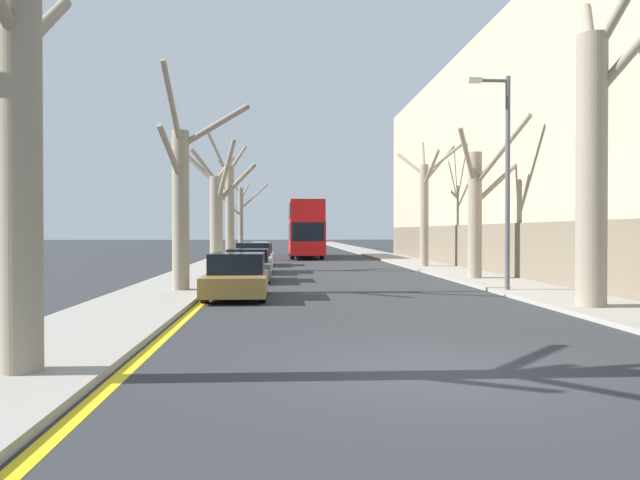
# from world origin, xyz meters

# --- Properties ---
(ground_plane) EXTENTS (300.00, 300.00, 0.00)m
(ground_plane) POSITION_xyz_m (0.00, 0.00, 0.00)
(ground_plane) COLOR #2B2D30
(sidewalk_left) EXTENTS (2.86, 120.00, 0.12)m
(sidewalk_left) POSITION_xyz_m (-6.12, 50.00, 0.06)
(sidewalk_left) COLOR gray
(sidewalk_left) RESTS_ON ground
(sidewalk_right) EXTENTS (2.86, 120.00, 0.12)m
(sidewalk_right) POSITION_xyz_m (6.12, 50.00, 0.06)
(sidewalk_right) COLOR gray
(sidewalk_right) RESTS_ON ground
(building_facade_right) EXTENTS (10.08, 40.70, 11.91)m
(building_facade_right) POSITION_xyz_m (12.54, 24.60, 5.95)
(building_facade_right) COLOR tan
(building_facade_right) RESTS_ON ground
(kerb_line_stripe) EXTENTS (0.24, 120.00, 0.01)m
(kerb_line_stripe) POSITION_xyz_m (-4.51, 50.00, 0.00)
(kerb_line_stripe) COLOR yellow
(kerb_line_stripe) RESTS_ON ground
(street_tree_left_0) EXTENTS (3.01, 3.95, 7.44)m
(street_tree_left_0) POSITION_xyz_m (-5.98, -0.28, 3.54)
(street_tree_left_0) COLOR gray
(street_tree_left_0) RESTS_ON ground
(street_tree_left_1) EXTENTS (2.73, 2.07, 7.23)m
(street_tree_left_1) POSITION_xyz_m (-5.51, 11.57, 3.07)
(street_tree_left_1) COLOR gray
(street_tree_left_1) RESTS_ON ground
(street_tree_left_2) EXTENTS (4.02, 3.59, 6.63)m
(street_tree_left_2) POSITION_xyz_m (-5.56, 23.39, 3.11)
(street_tree_left_2) COLOR gray
(street_tree_left_2) RESTS_ON ground
(street_tree_left_3) EXTENTS (2.79, 2.46, 8.92)m
(street_tree_left_3) POSITION_xyz_m (-5.88, 34.82, 3.81)
(street_tree_left_3) COLOR gray
(street_tree_left_3) RESTS_ON ground
(street_tree_left_4) EXTENTS (4.51, 2.11, 8.30)m
(street_tree_left_4) POSITION_xyz_m (-5.85, 45.82, 3.49)
(street_tree_left_4) COLOR gray
(street_tree_left_4) RESTS_ON ground
(street_tree_right_0) EXTENTS (1.62, 2.61, 8.93)m
(street_tree_right_0) POSITION_xyz_m (5.65, 6.39, 3.89)
(street_tree_right_0) COLOR gray
(street_tree_right_0) RESTS_ON ground
(street_tree_right_1) EXTENTS (3.27, 3.14, 6.45)m
(street_tree_right_1) POSITION_xyz_m (5.76, 16.09, 3.02)
(street_tree_right_1) COLOR gray
(street_tree_right_1) RESTS_ON ground
(street_tree_right_2) EXTENTS (3.82, 4.70, 7.58)m
(street_tree_right_2) POSITION_xyz_m (5.77, 25.16, 3.61)
(street_tree_right_2) COLOR gray
(street_tree_right_2) RESTS_ON ground
(double_decker_bus) EXTENTS (2.50, 10.75, 4.30)m
(double_decker_bus) POSITION_xyz_m (-0.38, 39.47, 2.44)
(double_decker_bus) COLOR red
(double_decker_bus) RESTS_ON ground
(parked_car_0) EXTENTS (1.84, 4.03, 1.37)m
(parked_car_0) POSITION_xyz_m (-3.61, 10.02, 0.64)
(parked_car_0) COLOR olive
(parked_car_0) RESTS_ON ground
(parked_car_1) EXTENTS (1.85, 4.04, 1.31)m
(parked_car_1) POSITION_xyz_m (-3.61, 16.47, 0.63)
(parked_car_1) COLOR #4C5156
(parked_car_1) RESTS_ON ground
(parked_car_2) EXTENTS (1.82, 4.08, 1.47)m
(parked_car_2) POSITION_xyz_m (-3.61, 21.68, 0.69)
(parked_car_2) COLOR silver
(parked_car_2) RESTS_ON ground
(parked_car_3) EXTENTS (1.80, 4.48, 1.35)m
(parked_car_3) POSITION_xyz_m (-3.61, 28.44, 0.64)
(parked_car_3) COLOR #9EA3AD
(parked_car_3) RESTS_ON ground
(lamp_post) EXTENTS (1.40, 0.20, 7.08)m
(lamp_post) POSITION_xyz_m (5.01, 10.96, 3.99)
(lamp_post) COLOR #4C4F54
(lamp_post) RESTS_ON ground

